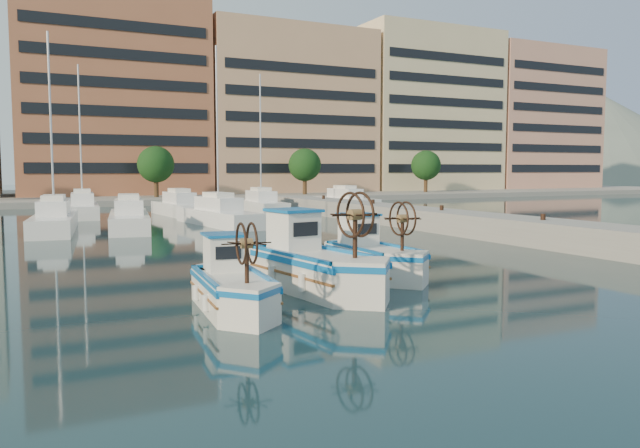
{
  "coord_description": "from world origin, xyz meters",
  "views": [
    {
      "loc": [
        -9.76,
        -16.24,
        3.62
      ],
      "look_at": [
        0.84,
        5.59,
        1.5
      ],
      "focal_mm": 35.0,
      "sensor_mm": 36.0,
      "label": 1
    }
  ],
  "objects": [
    {
      "name": "ground",
      "position": [
        0.0,
        0.0,
        0.0
      ],
      "size": [
        300.0,
        300.0,
        0.0
      ],
      "primitive_type": "plane",
      "color": "#183740",
      "rests_on": "ground"
    },
    {
      "name": "quay",
      "position": [
        13.0,
        8.0,
        0.6
      ],
      "size": [
        3.0,
        60.0,
        1.2
      ],
      "primitive_type": "cube",
      "color": "gray",
      "rests_on": "ground"
    },
    {
      "name": "waterfront",
      "position": [
        9.23,
        65.04,
        11.1
      ],
      "size": [
        180.0,
        40.0,
        25.6
      ],
      "color": "gray",
      "rests_on": "ground"
    },
    {
      "name": "hill_east",
      "position": [
        140.0,
        110.0,
        0.0
      ],
      "size": [
        160.0,
        160.0,
        50.0
      ],
      "primitive_type": "cone",
      "color": "slate",
      "rests_on": "ground"
    },
    {
      "name": "yacht_marina",
      "position": [
        -3.65,
        27.86,
        0.53
      ],
      "size": [
        40.48,
        23.7,
        11.5
      ],
      "color": "white",
      "rests_on": "ground"
    },
    {
      "name": "fishing_boat_a",
      "position": [
        -4.87,
        -0.92,
        0.66
      ],
      "size": [
        1.9,
        3.94,
        2.41
      ],
      "rotation": [
        0.0,
        0.0,
        -0.09
      ],
      "color": "silver",
      "rests_on": "ground"
    },
    {
      "name": "fishing_boat_b",
      "position": [
        -1.88,
        0.46,
        0.84
      ],
      "size": [
        2.59,
        4.99,
        3.04
      ],
      "rotation": [
        0.0,
        0.0,
        0.13
      ],
      "color": "silver",
      "rests_on": "ground"
    },
    {
      "name": "fishing_boat_c",
      "position": [
        1.07,
        1.95,
        0.73
      ],
      "size": [
        1.74,
        4.23,
        2.64
      ],
      "rotation": [
        0.0,
        0.0,
        0.0
      ],
      "color": "silver",
      "rests_on": "ground"
    }
  ]
}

